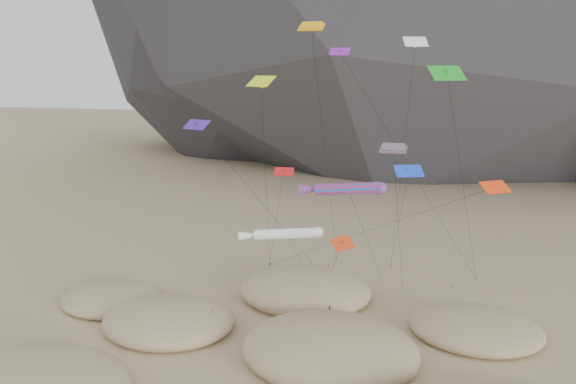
# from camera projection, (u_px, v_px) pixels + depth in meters

# --- Properties ---
(dunes) EXTENTS (47.15, 37.80, 4.14)m
(dunes) POSITION_uv_depth(u_px,v_px,m) (271.00, 353.00, 44.50)
(dunes) COLOR #CCB789
(dunes) RESTS_ON ground
(dune_grass) EXTENTS (40.87, 26.96, 1.50)m
(dune_grass) POSITION_uv_depth(u_px,v_px,m) (294.00, 358.00, 43.48)
(dune_grass) COLOR black
(dune_grass) RESTS_ON ground
(kite_stakes) EXTENTS (23.49, 6.71, 0.30)m
(kite_stakes) POSITION_uv_depth(u_px,v_px,m) (357.00, 274.00, 63.34)
(kite_stakes) COLOR #3F2D1E
(kite_stakes) RESTS_ON ground
(rainbow_tube_kite) EXTENTS (7.63, 14.33, 13.66)m
(rainbow_tube_kite) POSITION_uv_depth(u_px,v_px,m) (345.00, 189.00, 47.63)
(rainbow_tube_kite) COLOR #EE193D
(rainbow_tube_kite) RESTS_ON ground
(white_tube_kite) EXTENTS (6.74, 17.33, 10.68)m
(white_tube_kite) POSITION_uv_depth(u_px,v_px,m) (283.00, 234.00, 44.40)
(white_tube_kite) COLOR white
(white_tube_kite) RESTS_ON ground
(orange_parafoil) EXTENTS (2.39, 13.31, 26.91)m
(orange_parafoil) POSITION_uv_depth(u_px,v_px,m) (312.00, 31.00, 49.93)
(orange_parafoil) COLOR #F2A90C
(orange_parafoil) RESTS_ON ground
(multi_parafoil) EXTENTS (2.08, 14.64, 17.18)m
(multi_parafoil) POSITION_uv_depth(u_px,v_px,m) (394.00, 151.00, 43.56)
(multi_parafoil) COLOR red
(multi_parafoil) RESTS_ON ground
(delta_kites) EXTENTS (27.46, 23.72, 25.26)m
(delta_kites) POSITION_uv_depth(u_px,v_px,m) (351.00, 130.00, 46.10)
(delta_kites) COLOR blue
(delta_kites) RESTS_ON ground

